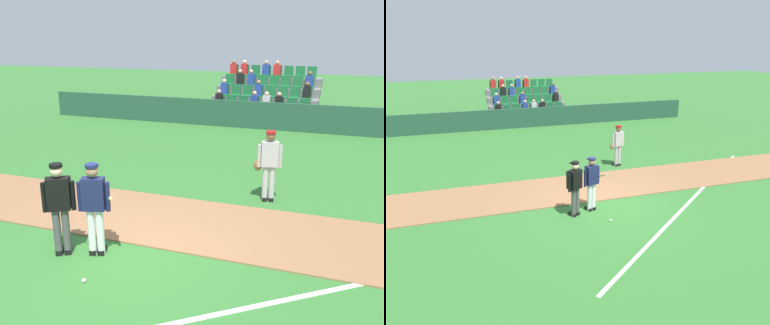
# 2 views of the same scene
# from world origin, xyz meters

# --- Properties ---
(ground_plane) EXTENTS (80.00, 80.00, 0.00)m
(ground_plane) POSITION_xyz_m (0.00, 0.00, 0.00)
(ground_plane) COLOR #33702D
(infield_dirt_path) EXTENTS (28.00, 2.60, 0.03)m
(infield_dirt_path) POSITION_xyz_m (0.00, 1.68, 0.01)
(infield_dirt_path) COLOR #936642
(infield_dirt_path) RESTS_ON ground
(foul_line_chalk) EXTENTS (9.49, 7.50, 0.01)m
(foul_line_chalk) POSITION_xyz_m (3.00, -0.50, 0.01)
(foul_line_chalk) COLOR white
(foul_line_chalk) RESTS_ON ground
(dugout_fence) EXTENTS (20.00, 0.16, 1.18)m
(dugout_fence) POSITION_xyz_m (0.00, 11.81, 0.59)
(dugout_fence) COLOR #234C38
(dugout_fence) RESTS_ON ground
(stadium_bleachers) EXTENTS (5.00, 3.80, 2.70)m
(stadium_bleachers) POSITION_xyz_m (-0.02, 14.11, 0.77)
(stadium_bleachers) COLOR slate
(stadium_bleachers) RESTS_ON ground
(batter_navy_jersey) EXTENTS (0.74, 0.68, 1.76)m
(batter_navy_jersey) POSITION_xyz_m (-0.44, -0.17, 0.97)
(batter_navy_jersey) COLOR white
(batter_navy_jersey) RESTS_ON ground
(umpire_home_plate) EXTENTS (0.54, 0.46, 1.76)m
(umpire_home_plate) POSITION_xyz_m (-1.05, -0.37, 1.00)
(umpire_home_plate) COLOR #4C4C4C
(umpire_home_plate) RESTS_ON ground
(runner_grey_jersey) EXTENTS (0.67, 0.37, 1.76)m
(runner_grey_jersey) POSITION_xyz_m (2.03, 3.56, 0.96)
(runner_grey_jersey) COLOR #B2B2B2
(runner_grey_jersey) RESTS_ON ground
(baseball) EXTENTS (0.07, 0.07, 0.07)m
(baseball) POSITION_xyz_m (-0.15, -1.08, 0.04)
(baseball) COLOR white
(baseball) RESTS_ON ground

